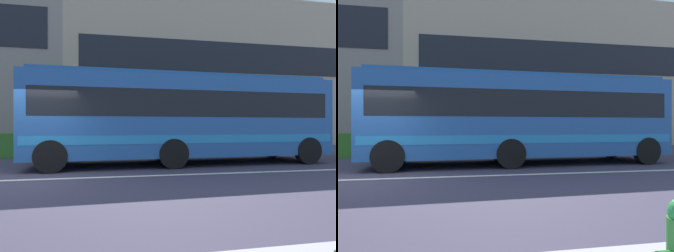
{
  "view_description": "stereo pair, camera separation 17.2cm",
  "coord_description": "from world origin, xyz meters",
  "views": [
    {
      "loc": [
        2.33,
        -8.05,
        1.42
      ],
      "look_at": [
        4.42,
        2.81,
        1.42
      ],
      "focal_mm": 30.39,
      "sensor_mm": 36.0,
      "label": 1
    },
    {
      "loc": [
        2.5,
        -8.08,
        1.42
      ],
      "look_at": [
        4.42,
        2.81,
        1.42
      ],
      "focal_mm": 30.39,
      "sensor_mm": 36.0,
      "label": 2
    }
  ],
  "objects": [
    {
      "name": "ground_plane",
      "position": [
        0.0,
        0.0,
        0.0
      ],
      "size": [
        160.0,
        160.0,
        0.0
      ],
      "primitive_type": "plane",
      "color": "#3C3649"
    },
    {
      "name": "lane_centre_line",
      "position": [
        0.0,
        0.0,
        0.0
      ],
      "size": [
        60.0,
        0.16,
        0.01
      ],
      "primitive_type": "cube",
      "color": "silver",
      "rests_on": "ground_plane"
    },
    {
      "name": "hedge_row_far",
      "position": [
        1.87,
        6.12,
        0.55
      ],
      "size": [
        13.45,
        1.1,
        1.09
      ],
      "primitive_type": "cube",
      "color": "#377427",
      "rests_on": "ground_plane"
    },
    {
      "name": "apartment_block_right",
      "position": [
        11.23,
        16.44,
        5.32
      ],
      "size": [
        24.0,
        11.92,
        10.64
      ],
      "color": "tan",
      "rests_on": "ground_plane"
    },
    {
      "name": "transit_bus",
      "position": [
        4.93,
        2.39,
        1.81
      ],
      "size": [
        11.11,
        3.03,
        3.28
      ],
      "color": "#224F91",
      "rests_on": "ground_plane"
    }
  ]
}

